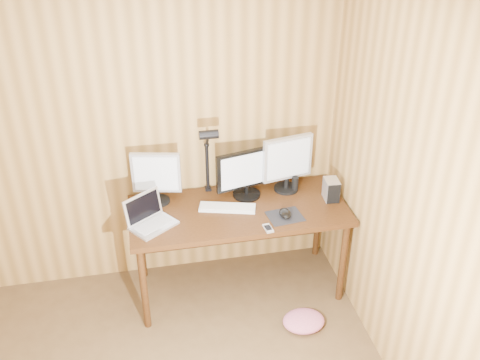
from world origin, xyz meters
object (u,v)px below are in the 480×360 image
object	(u,v)px
monitor_left	(156,177)
speaker	(295,184)
monitor_center	(247,173)
phone	(268,228)
mouse	(285,214)
desk_lamp	(208,151)
desk	(237,217)
monitor_right	(287,162)
laptop	(149,218)
hard_drive	(331,190)
keyboard	(227,207)

from	to	relation	value
monitor_left	speaker	size ratio (longest dim) A/B	3.34
monitor_center	phone	bearing A→B (deg)	-96.87
mouse	monitor_center	bearing A→B (deg)	112.26
phone	desk_lamp	size ratio (longest dim) A/B	0.18
desk	speaker	xyz separation A→B (m)	(0.48, 0.09, 0.18)
speaker	desk_lamp	bearing A→B (deg)	173.55
monitor_right	speaker	xyz separation A→B (m)	(0.06, -0.03, -0.18)
monitor_center	speaker	bearing A→B (deg)	-14.43
monitor_center	phone	xyz separation A→B (m)	(0.05, -0.46, -0.19)
monitor_right	monitor_left	bearing A→B (deg)	167.77
monitor_left	speaker	distance (m)	1.06
speaker	desk	bearing A→B (deg)	-169.80
laptop	desk_lamp	xyz separation A→B (m)	(0.47, 0.31, 0.32)
monitor_center	mouse	bearing A→B (deg)	-71.25
monitor_right	hard_drive	world-z (taller)	monitor_right
monitor_right	keyboard	world-z (taller)	monitor_right
monitor_left	desk_lamp	size ratio (longest dim) A/B	0.67
desk	hard_drive	size ratio (longest dim) A/B	9.93
monitor_left	phone	distance (m)	0.91
monitor_right	keyboard	xyz separation A→B (m)	(-0.50, -0.18, -0.23)
speaker	monitor_center	bearing A→B (deg)	179.03
monitor_center	speaker	distance (m)	0.40
laptop	hard_drive	world-z (taller)	laptop
monitor_center	hard_drive	size ratio (longest dim) A/B	2.98
desk	monitor_center	world-z (taller)	monitor_center
monitor_left	monitor_right	distance (m)	0.99
desk	monitor_center	size ratio (longest dim) A/B	3.33
monitor_left	speaker	xyz separation A→B (m)	(1.05, -0.05, -0.16)
hard_drive	phone	xyz separation A→B (m)	(-0.56, -0.29, -0.07)
desk	phone	bearing A→B (deg)	-68.24
desk	speaker	distance (m)	0.52
monitor_right	desk_lamp	size ratio (longest dim) A/B	0.74
desk	keyboard	distance (m)	0.17
laptop	desk	bearing A→B (deg)	-23.05
hard_drive	mouse	bearing A→B (deg)	-153.51
hard_drive	desk_lamp	bearing A→B (deg)	169.15
monitor_right	mouse	bearing A→B (deg)	-118.22
keyboard	desk_lamp	world-z (taller)	desk_lamp
monitor_center	keyboard	world-z (taller)	monitor_center
monitor_right	laptop	size ratio (longest dim) A/B	1.18
mouse	desk_lamp	size ratio (longest dim) A/B	0.20
desk	phone	size ratio (longest dim) A/B	14.71
monitor_center	keyboard	distance (m)	0.30
keyboard	speaker	distance (m)	0.58
monitor_center	keyboard	xyz separation A→B (m)	(-0.18, -0.15, -0.19)
monitor_center	monitor_left	size ratio (longest dim) A/B	1.18
hard_drive	desk_lamp	xyz separation A→B (m)	(-0.89, 0.24, 0.30)
phone	mouse	bearing A→B (deg)	32.61
monitor_center	monitor_right	bearing A→B (deg)	-8.63
speaker	monitor_right	bearing A→B (deg)	150.71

